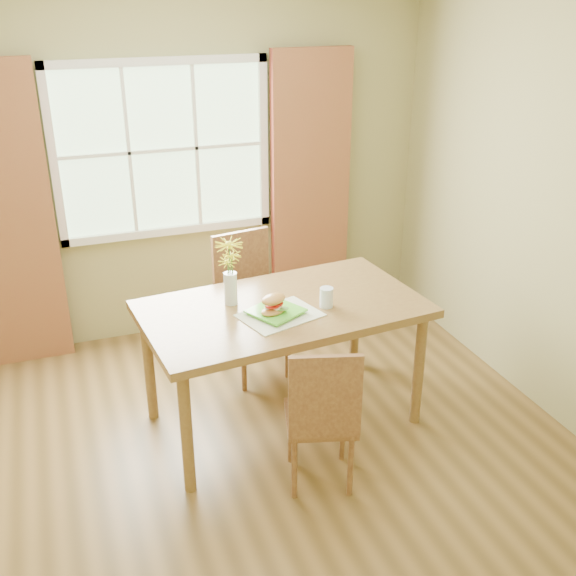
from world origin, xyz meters
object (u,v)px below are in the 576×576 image
Objects in this scene: chair_near at (322,413)px; croissant_sandwich at (273,305)px; flower_vase at (230,266)px; dining_table at (283,318)px; chair_far at (248,298)px; water_glass at (326,298)px.

croissant_sandwich is at bearing 114.37° from chair_near.
flower_vase is (-0.19, 0.26, 0.17)m from croissant_sandwich.
chair_near is at bearing -72.12° from flower_vase.
dining_table is 4.28× the size of flower_vase.
chair_far reaches higher than croissant_sandwich.
chair_near is 0.88× the size of chair_far.
water_glass is 0.62m from flower_vase.
dining_table is 0.74m from chair_near.
chair_far is 0.91m from water_glass.
chair_near is at bearing -100.21° from chair_far.
croissant_sandwich is 1.61× the size of water_glass.
dining_table is at bearing 25.44° from croissant_sandwich.
chair_far is at bearing 64.49° from flower_vase.
water_glass is (0.26, -0.81, 0.32)m from chair_far.
flower_vase is (-0.53, 0.24, 0.19)m from water_glass.
water_glass is at bearing 82.02° from chair_near.
chair_near is 1.41m from chair_far.
croissant_sandwich is 0.36m from flower_vase.
chair_near is at bearing -97.41° from dining_table.
chair_far is 2.49× the size of flower_vase.
croissant_sandwich is (-0.08, 0.57, 0.41)m from chair_near.
water_glass reaches higher than dining_table.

